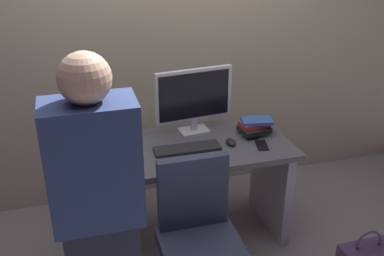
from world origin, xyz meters
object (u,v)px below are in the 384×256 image
monitor (194,98)px  office_chair (199,249)px  mouse (231,142)px  keyboard (187,149)px  cup_by_monitor (111,140)px  cup_near_keyboard (131,155)px  person_at_desk (100,220)px  book_stack (255,127)px  cell_phone (262,145)px  desk (190,176)px

monitor → office_chair: bearing=-104.0°
office_chair → mouse: bearing=56.4°
keyboard → cup_by_monitor: 0.50m
office_chair → cup_near_keyboard: 0.69m
office_chair → person_at_desk: person_at_desk is taller
office_chair → person_at_desk: 0.69m
office_chair → book_stack: office_chair is taller
person_at_desk → cup_by_monitor: bearing=80.4°
cup_near_keyboard → cell_phone: 0.86m
cup_near_keyboard → cell_phone: size_ratio=0.73×
cell_phone → desk: bearing=176.6°
person_at_desk → office_chair: bearing=15.8°
cup_near_keyboard → person_at_desk: bearing=-110.4°
keyboard → cup_by_monitor: bearing=159.2°
desk → cup_near_keyboard: (-0.40, -0.12, 0.29)m
mouse → cup_by_monitor: 0.78m
person_at_desk → mouse: person_at_desk is taller
desk → keyboard: (-0.03, -0.05, 0.24)m
desk → cup_by_monitor: bearing=165.4°
person_at_desk → cup_near_keyboard: person_at_desk is taller
desk → cup_near_keyboard: size_ratio=12.68×
person_at_desk → keyboard: size_ratio=3.81×
keyboard → cell_phone: bearing=-8.2°
keyboard → book_stack: 0.52m
office_chair → monitor: 1.03m
person_at_desk → cell_phone: bearing=30.8°
office_chair → cell_phone: bearing=41.5°
monitor → cell_phone: bearing=-40.8°
mouse → cell_phone: 0.20m
office_chair → book_stack: bearing=48.9°
monitor → keyboard: bearing=-115.2°
desk → monitor: monitor is taller
monitor → mouse: monitor is taller
keyboard → book_stack: (0.51, 0.10, 0.05)m
office_chair → keyboard: (0.09, 0.59, 0.32)m
desk → office_chair: 0.66m
cell_phone → office_chair: bearing=-125.8°
cup_by_monitor → book_stack: 0.97m
monitor → keyboard: 0.36m
monitor → mouse: size_ratio=5.40×
office_chair → cup_by_monitor: 0.92m
person_at_desk → monitor: size_ratio=3.03×
cup_by_monitor → keyboard: bearing=-21.6°
desk → keyboard: keyboard is taller
monitor → cell_phone: (0.37, -0.32, -0.25)m
book_stack → cup_near_keyboard: bearing=-169.4°
mouse → person_at_desk: bearing=-141.3°
desk → book_stack: book_stack is taller
cup_by_monitor → monitor: bearing=5.9°
cup_by_monitor → person_at_desk: bearing=-99.6°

